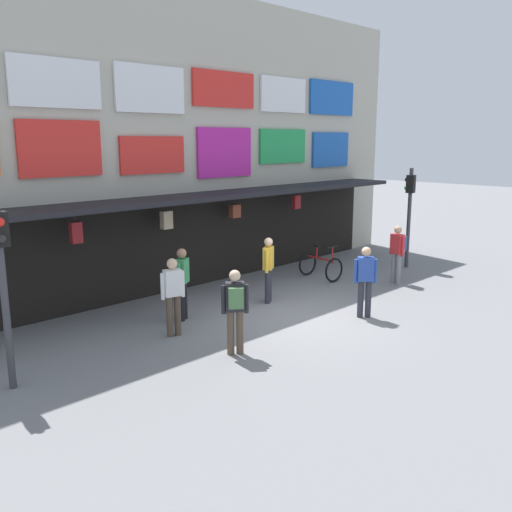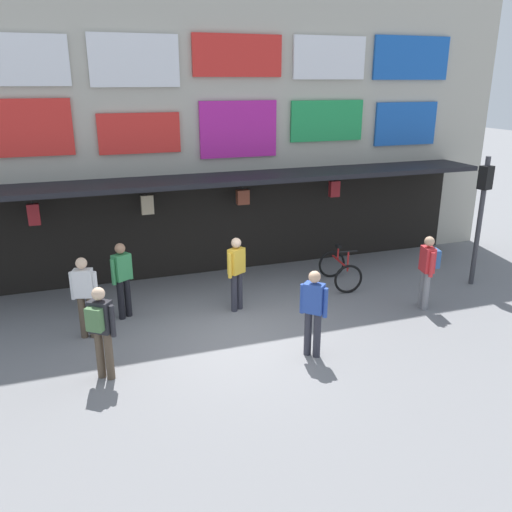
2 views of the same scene
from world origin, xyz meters
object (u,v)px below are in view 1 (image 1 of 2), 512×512
Objects in this scene: pedestrian_in_red at (235,306)px; pedestrian_in_white at (268,266)px; pedestrian_in_purple at (173,293)px; pedestrian_in_blue at (182,280)px; traffic_light_near at (1,264)px; pedestrian_in_black at (365,278)px; pedestrian_in_green at (398,250)px; bicycle_parked at (321,266)px; traffic_light_far at (410,202)px.

pedestrian_in_white is (2.98, 1.98, -0.04)m from pedestrian_in_red.
pedestrian_in_purple is 1.06m from pedestrian_in_blue.
traffic_light_near reaches higher than pedestrian_in_black.
pedestrian_in_blue is (0.79, 0.70, 0.00)m from pedestrian_in_purple.
pedestrian_in_purple is at bearing 172.16° from pedestrian_in_green.
pedestrian_in_white is (3.19, 0.29, 0.00)m from pedestrian_in_purple.
pedestrian_in_black is at bearing -15.15° from traffic_light_near.
pedestrian_in_red and pedestrian_in_green have the same top height.
pedestrian_in_black is (3.70, -0.44, -0.04)m from pedestrian_in_red.
traffic_light_near is 1.90× the size of pedestrian_in_blue.
traffic_light_near reaches higher than pedestrian_in_blue.
bicycle_parked is 6.15m from pedestrian_in_purple.
pedestrian_in_blue is at bearing -178.07° from bicycle_parked.
pedestrian_in_blue is (-2.40, 0.42, 0.00)m from pedestrian_in_white.
bicycle_parked is at bearing 121.48° from pedestrian_in_green.
pedestrian_in_purple is 7.28m from pedestrian_in_green.
pedestrian_in_white is (6.64, 0.43, -1.19)m from traffic_light_near.
pedestrian_in_green is at bearing -58.52° from bicycle_parked.
pedestrian_in_blue is (4.24, 0.85, -1.19)m from traffic_light_near.
pedestrian_in_black and pedestrian_in_blue have the same top height.
pedestrian_in_black is (-5.36, -2.01, -1.19)m from traffic_light_far.
traffic_light_near is 6.76m from pedestrian_in_white.
pedestrian_in_black is at bearing -159.43° from traffic_light_far.
traffic_light_near is 12.71m from traffic_light_far.
pedestrian_in_red is (-5.86, -2.58, 0.59)m from bicycle_parked.
pedestrian_in_red is 1.00× the size of pedestrian_in_purple.
pedestrian_in_red is 1.00× the size of pedestrian_in_green.
bicycle_parked is 5.31m from pedestrian_in_blue.
traffic_light_near is at bearing -168.70° from pedestrian_in_blue.
bicycle_parked is 0.73× the size of pedestrian_in_black.
pedestrian_in_blue is at bearing 165.20° from pedestrian_in_green.
pedestrian_in_white is (-2.88, -0.59, 0.55)m from bicycle_parked.
traffic_light_near is 3.65m from pedestrian_in_purple.
pedestrian_in_white reaches higher than bicycle_parked.
bicycle_parked is at bearing 54.43° from pedestrian_in_black.
pedestrian_in_red is 3.58m from pedestrian_in_white.
traffic_light_far reaches higher than pedestrian_in_purple.
pedestrian_in_black is (-2.16, -3.02, 0.55)m from bicycle_parked.
pedestrian_in_white is 1.00× the size of pedestrian_in_blue.
traffic_light_far is 2.51m from pedestrian_in_green.
pedestrian_in_black is at bearing -160.96° from pedestrian_in_green.
pedestrian_in_green and pedestrian_in_blue have the same top height.
pedestrian_in_green is at bearing -14.80° from pedestrian_in_blue.
pedestrian_in_white is at bearing -168.33° from bicycle_parked.
pedestrian_in_black is (0.72, -2.42, 0.00)m from pedestrian_in_white.
pedestrian_in_purple is (3.45, 0.14, -1.19)m from traffic_light_near.
traffic_light_far is 6.20m from pedestrian_in_white.
traffic_light_near is at bearing 156.96° from pedestrian_in_red.
pedestrian_in_black and pedestrian_in_green have the same top height.
pedestrian_in_purple and pedestrian_in_blue have the same top height.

